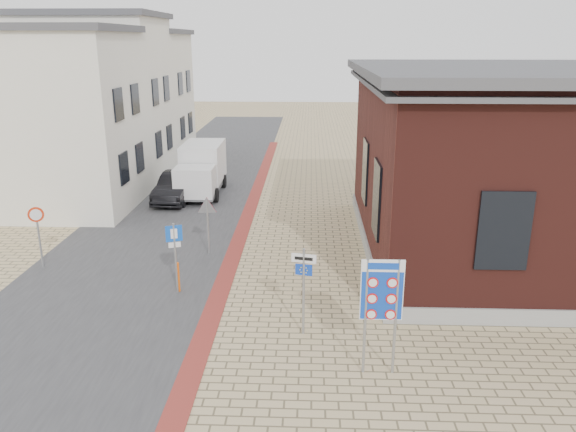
% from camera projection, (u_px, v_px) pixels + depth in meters
% --- Properties ---
extents(ground, '(120.00, 120.00, 0.00)m').
position_uv_depth(ground, '(278.00, 338.00, 15.07)').
color(ground, tan).
rests_on(ground, ground).
extents(road_strip, '(7.00, 60.00, 0.02)m').
position_uv_depth(road_strip, '(190.00, 192.00, 29.57)').
color(road_strip, '#38383A').
rests_on(road_strip, ground).
extents(curb_strip, '(0.60, 40.00, 0.02)m').
position_uv_depth(curb_strip, '(245.00, 222.00, 24.67)').
color(curb_strip, maroon).
rests_on(curb_strip, ground).
extents(brick_building, '(13.00, 13.00, 6.80)m').
position_uv_depth(brick_building, '(535.00, 160.00, 20.36)').
color(brick_building, gray).
rests_on(brick_building, ground).
extents(townhouse_near, '(7.40, 6.40, 8.30)m').
position_uv_depth(townhouse_near, '(53.00, 120.00, 25.67)').
color(townhouse_near, silver).
rests_on(townhouse_near, ground).
extents(townhouse_mid, '(7.40, 6.40, 9.10)m').
position_uv_depth(townhouse_mid, '(99.00, 98.00, 31.27)').
color(townhouse_mid, silver).
rests_on(townhouse_mid, ground).
extents(townhouse_far, '(7.40, 6.40, 8.30)m').
position_uv_depth(townhouse_far, '(132.00, 95.00, 37.11)').
color(townhouse_far, silver).
rests_on(townhouse_far, ground).
extents(bike_rack, '(0.08, 1.80, 0.60)m').
position_uv_depth(bike_rack, '(369.00, 296.00, 16.99)').
color(bike_rack, slate).
rests_on(bike_rack, ground).
extents(sedan, '(1.72, 4.31, 1.39)m').
position_uv_depth(sedan, '(177.00, 187.00, 27.85)').
color(sedan, black).
rests_on(sedan, ground).
extents(box_truck, '(2.14, 4.89, 2.54)m').
position_uv_depth(box_truck, '(201.00, 169.00, 28.81)').
color(box_truck, slate).
rests_on(box_truck, ground).
extents(border_sign, '(1.00, 0.07, 2.92)m').
position_uv_depth(border_sign, '(382.00, 293.00, 12.92)').
color(border_sign, gray).
rests_on(border_sign, ground).
extents(essen_sign, '(0.66, 0.17, 2.47)m').
position_uv_depth(essen_sign, '(304.00, 278.00, 14.84)').
color(essen_sign, gray).
rests_on(essen_sign, ground).
extents(parking_sign, '(0.49, 0.21, 2.31)m').
position_uv_depth(parking_sign, '(175.00, 247.00, 17.33)').
color(parking_sign, gray).
rests_on(parking_sign, ground).
extents(yield_sign, '(0.78, 0.13, 2.20)m').
position_uv_depth(yield_sign, '(207.00, 213.00, 20.40)').
color(yield_sign, gray).
rests_on(yield_sign, ground).
extents(speed_sign, '(0.51, 0.22, 2.25)m').
position_uv_depth(speed_sign, '(38.00, 228.00, 19.23)').
color(speed_sign, gray).
rests_on(speed_sign, ground).
extents(bollard, '(0.09, 0.09, 1.00)m').
position_uv_depth(bollard, '(178.00, 277.00, 17.72)').
color(bollard, '#FE600D').
rests_on(bollard, ground).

